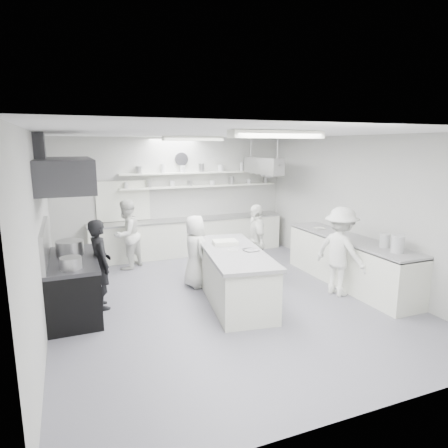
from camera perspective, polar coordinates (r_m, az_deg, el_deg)
name	(u,v)px	position (r m, az deg, el deg)	size (l,w,h in m)	color
floor	(225,299)	(7.44, 0.11, -10.87)	(6.00, 7.00, 0.02)	slate
ceiling	(225,133)	(6.88, 0.12, 13.08)	(6.00, 7.00, 0.02)	white
wall_back	(174,196)	(10.29, -7.23, 4.01)	(6.00, 0.04, 3.00)	beige
wall_front	(360,282)	(4.08, 19.06, -7.94)	(6.00, 0.04, 3.00)	beige
wall_left	(40,234)	(6.52, -25.13, -1.26)	(0.04, 7.00, 3.00)	beige
wall_right	(360,209)	(8.58, 19.05, 2.00)	(0.04, 7.00, 3.00)	beige
stove	(73,287)	(7.18, -21.04, -8.57)	(0.80, 1.80, 0.90)	black
exhaust_hood	(64,174)	(6.79, -22.19, 6.70)	(0.85, 2.00, 0.50)	#363639
back_counter	(189,237)	(10.27, -5.04, -1.85)	(5.00, 0.60, 0.92)	white
shelf_lower	(201,186)	(10.34, -3.31, 5.51)	(4.20, 0.26, 0.04)	white
shelf_upper	(201,173)	(10.31, -3.34, 7.45)	(4.20, 0.26, 0.04)	white
pass_through_window	(123,201)	(10.03, -14.40, 3.26)	(1.30, 0.04, 1.00)	black
wall_clock	(181,159)	(10.23, -6.21, 9.33)	(0.32, 0.32, 0.05)	white
right_counter	(349,262)	(8.43, 17.67, -5.26)	(0.74, 3.30, 0.94)	white
pot_rack	(263,166)	(9.91, 5.70, 8.41)	(0.30, 1.60, 0.40)	#A7A7A7
light_fixture_front	(277,134)	(5.26, 7.68, 12.74)	(1.30, 0.25, 0.10)	white
light_fixture_rear	(193,139)	(8.58, -4.50, 12.25)	(1.30, 0.25, 0.10)	white
prep_island	(234,277)	(7.23, 1.43, -7.64)	(0.91, 2.45, 0.90)	white
stove_pot	(70,249)	(7.21, -21.42, -3.43)	(0.45, 0.45, 0.30)	#A7A7A7
cook_stove	(100,264)	(7.15, -17.52, -5.58)	(0.57, 0.38, 1.57)	black
cook_back	(127,235)	(9.25, -13.92, -1.49)	(0.78, 0.60, 1.60)	white
cook_island_left	(195,251)	(7.87, -4.20, -3.97)	(0.71, 0.46, 1.45)	white
cook_island_right	(256,241)	(8.39, 4.67, -2.52)	(0.93, 0.39, 1.59)	white
cook_right	(340,252)	(7.71, 16.53, -3.84)	(1.09, 0.63, 1.68)	white
bowl_island_a	(251,251)	(7.08, 3.90, -3.96)	(0.28, 0.28, 0.07)	#A7A7A7
bowl_island_b	(233,251)	(7.07, 1.29, -4.00)	(0.18, 0.18, 0.06)	white
bowl_right	(319,229)	(8.99, 13.66, -0.73)	(0.24, 0.24, 0.06)	white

